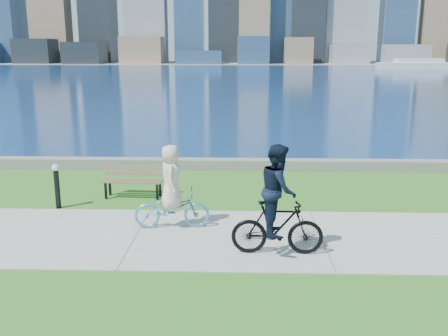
% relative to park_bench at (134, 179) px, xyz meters
% --- Properties ---
extents(ground, '(320.00, 320.00, 0.00)m').
position_rel_park_bench_xyz_m(ground, '(4.65, -2.95, -0.51)').
color(ground, '#266019').
rests_on(ground, ground).
extents(concrete_path, '(80.00, 3.50, 0.02)m').
position_rel_park_bench_xyz_m(concrete_path, '(4.65, -2.95, -0.50)').
color(concrete_path, gray).
rests_on(concrete_path, ground).
extents(seawall, '(90.00, 0.50, 0.35)m').
position_rel_park_bench_xyz_m(seawall, '(4.65, 3.25, -0.34)').
color(seawall, slate).
rests_on(seawall, ground).
extents(bay_water, '(320.00, 131.00, 0.01)m').
position_rel_park_bench_xyz_m(bay_water, '(4.65, 69.05, -0.51)').
color(bay_water, navy).
rests_on(bay_water, ground).
extents(far_shore, '(320.00, 30.00, 0.12)m').
position_rel_park_bench_xyz_m(far_shore, '(4.65, 127.05, -0.45)').
color(far_shore, gray).
rests_on(far_shore, ground).
extents(ferry_far, '(15.26, 4.36, 2.07)m').
position_rel_park_bench_xyz_m(ferry_far, '(37.09, 85.91, 0.35)').
color(ferry_far, silver).
rests_on(ferry_far, ground).
extents(park_bench, '(1.64, 0.65, 0.83)m').
position_rel_park_bench_xyz_m(park_bench, '(0.00, 0.00, 0.00)').
color(park_bench, black).
rests_on(park_bench, ground).
extents(bollard_lamp, '(0.19, 0.19, 1.15)m').
position_rel_park_bench_xyz_m(bollard_lamp, '(-1.72, -1.06, 0.15)').
color(bollard_lamp, black).
rests_on(bollard_lamp, ground).
extents(cyclist_woman, '(0.75, 1.73, 1.90)m').
position_rel_park_bench_xyz_m(cyclist_woman, '(1.37, -2.41, 0.21)').
color(cyclist_woman, '#4F9AC1').
rests_on(cyclist_woman, ground).
extents(cyclist_man, '(0.68, 1.80, 2.20)m').
position_rel_park_bench_xyz_m(cyclist_man, '(3.63, -3.83, 0.44)').
color(cyclist_man, black).
rests_on(cyclist_man, ground).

